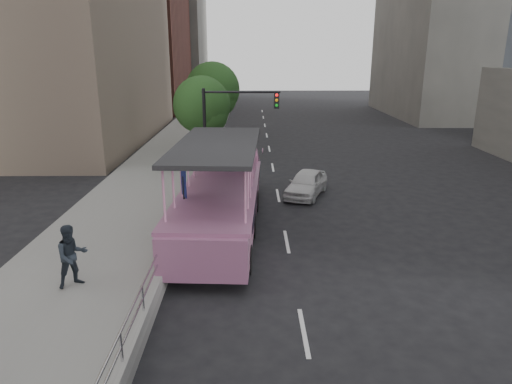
% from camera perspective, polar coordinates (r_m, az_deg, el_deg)
% --- Properties ---
extents(ground, '(160.00, 160.00, 0.00)m').
position_cam_1_polar(ground, '(14.12, 0.94, -12.59)').
color(ground, black).
extents(sidewalk, '(5.50, 80.00, 0.30)m').
position_cam_1_polar(sidewalk, '(23.92, -13.60, -0.11)').
color(sidewalk, gray).
rests_on(sidewalk, ground).
extents(kerb_wall, '(0.24, 30.00, 0.36)m').
position_cam_1_polar(kerb_wall, '(15.92, -10.63, -7.38)').
color(kerb_wall, '#AEAFA9').
rests_on(kerb_wall, sidewalk).
extents(guardrail, '(0.07, 22.00, 0.71)m').
position_cam_1_polar(guardrail, '(15.67, -10.76, -5.17)').
color(guardrail, silver).
rests_on(guardrail, kerb_wall).
extents(duck_boat, '(3.36, 11.62, 3.82)m').
position_cam_1_polar(duck_boat, '(18.94, -4.17, -0.13)').
color(duck_boat, black).
rests_on(duck_boat, ground).
extents(car, '(2.83, 4.10, 1.30)m').
position_cam_1_polar(car, '(23.30, 6.32, 1.10)').
color(car, silver).
rests_on(car, ground).
extents(pedestrian_mid, '(1.18, 1.14, 1.91)m').
position_cam_1_polar(pedestrian_mid, '(14.57, -22.03, -7.41)').
color(pedestrian_mid, '#242B35').
rests_on(pedestrian_mid, sidewalk).
extents(parking_sign, '(0.28, 0.65, 3.06)m').
position_cam_1_polar(parking_sign, '(16.60, -8.93, -1.05)').
color(parking_sign, black).
rests_on(parking_sign, ground).
extents(traffic_signal, '(4.20, 0.32, 5.20)m').
position_cam_1_polar(traffic_signal, '(25.06, -3.71, 8.94)').
color(traffic_signal, black).
rests_on(traffic_signal, ground).
extents(street_tree_near, '(3.52, 3.52, 5.72)m').
position_cam_1_polar(street_tree_near, '(28.54, -6.61, 10.48)').
color(street_tree_near, '#372519').
rests_on(street_tree_near, ground).
extents(street_tree_far, '(3.97, 3.97, 6.45)m').
position_cam_1_polar(street_tree_far, '(34.42, -5.28, 12.41)').
color(street_tree_far, '#372519').
rests_on(street_tree_far, ground).
extents(midrise_brick, '(18.00, 16.00, 26.00)m').
position_cam_1_polar(midrise_brick, '(63.11, -18.12, 21.61)').
color(midrise_brick, brown).
rests_on(midrise_brick, ground).
extents(midrise_stone_b, '(16.00, 14.00, 20.00)m').
position_cam_1_polar(midrise_stone_b, '(77.94, -12.84, 18.73)').
color(midrise_stone_b, gray).
rests_on(midrise_stone_b, ground).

